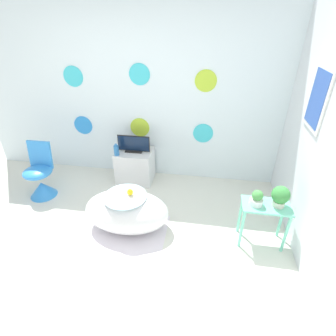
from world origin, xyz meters
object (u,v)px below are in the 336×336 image
(chair, at_px, (41,180))
(tv, at_px, (134,145))
(bathtub, at_px, (127,211))
(potted_plant_left, at_px, (257,198))
(vase, at_px, (116,150))
(potted_plant_right, at_px, (280,196))

(chair, relative_size, tv, 1.62)
(chair, height_order, tv, chair)
(bathtub, relative_size, potted_plant_left, 5.69)
(tv, bearing_deg, chair, -153.33)
(bathtub, xyz_separation_m, chair, (-1.38, 0.44, 0.01))
(tv, bearing_deg, potted_plant_left, -32.87)
(tv, bearing_deg, vase, -144.46)
(bathtub, height_order, potted_plant_left, potted_plant_left)
(tv, bearing_deg, bathtub, -80.06)
(potted_plant_left, bearing_deg, bathtub, -179.95)
(vase, relative_size, potted_plant_right, 0.74)
(bathtub, bearing_deg, vase, 114.05)
(bathtub, distance_m, chair, 1.45)
(bathtub, xyz_separation_m, vase, (-0.40, 0.89, 0.33))
(chair, distance_m, tv, 1.38)
(tv, height_order, vase, tv)
(potted_plant_left, relative_size, potted_plant_right, 0.76)
(vase, height_order, potted_plant_left, potted_plant_left)
(chair, bearing_deg, bathtub, -17.72)
(potted_plant_left, height_order, potted_plant_right, potted_plant_right)
(tv, bearing_deg, potted_plant_right, -29.14)
(chair, xyz_separation_m, tv, (1.20, 0.60, 0.35))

